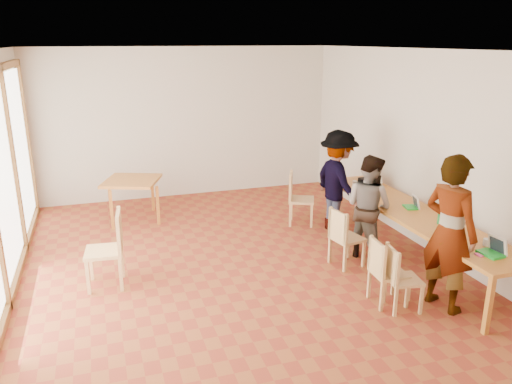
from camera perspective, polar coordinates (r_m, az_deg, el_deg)
ground at (r=6.99m, az=-1.61°, el=-9.54°), size 8.00×8.00×0.00m
wall_back at (r=10.28m, az=-8.03°, el=7.79°), size 6.00×0.10×3.00m
wall_front at (r=3.11m, az=20.23°, el=-15.68°), size 6.00×0.10×3.00m
wall_right at (r=7.82m, az=19.96°, el=4.01°), size 0.10×8.00×3.00m
ceiling at (r=6.25m, az=-1.85°, el=16.07°), size 6.00×8.00×0.04m
communal_table at (r=7.54m, az=17.48°, el=-2.51°), size 0.80×4.00×0.75m
side_table at (r=9.12m, az=-14.00°, el=0.91°), size 0.90×0.90×0.75m
chair_near at (r=6.20m, az=15.90°, el=-8.77°), size 0.43×0.43×0.43m
chair_mid at (r=6.27m, az=14.32°, el=-8.12°), size 0.42×0.42×0.45m
chair_far at (r=7.16m, az=9.88°, el=-4.52°), size 0.47×0.47×0.46m
chair_empty at (r=8.72m, az=4.59°, el=-0.10°), size 0.57×0.57×0.49m
chair_spare at (r=6.76m, az=-16.16°, el=-5.40°), size 0.52×0.52×0.54m
person_near at (r=6.28m, az=21.25°, el=-4.42°), size 0.62×0.79×1.91m
person_mid at (r=7.49m, az=12.72°, el=-1.66°), size 0.83×0.92×1.55m
person_far at (r=8.40m, az=9.33°, el=1.18°), size 0.74×1.17×1.72m
laptop_near at (r=6.39m, az=25.55°, el=-5.93°), size 0.26×0.29×0.22m
laptop_mid at (r=7.68m, az=17.51°, el=-1.38°), size 0.24×0.26×0.19m
laptop_far at (r=8.58m, az=13.35°, el=0.92°), size 0.28×0.30×0.22m
yellow_mug at (r=8.96m, az=13.28°, el=1.56°), size 0.15×0.15×0.10m
green_bottle at (r=7.11m, az=20.32°, el=-2.37°), size 0.07×0.07×0.28m
clear_glass at (r=6.62m, az=24.81°, el=-5.23°), size 0.07×0.07×0.09m
condiment_cup at (r=8.69m, az=11.24°, el=1.06°), size 0.08×0.08×0.06m
pink_phone at (r=6.31m, az=24.13°, el=-6.60°), size 0.05×0.10×0.01m
black_pouch at (r=8.75m, az=12.42°, el=1.19°), size 0.16×0.26×0.09m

